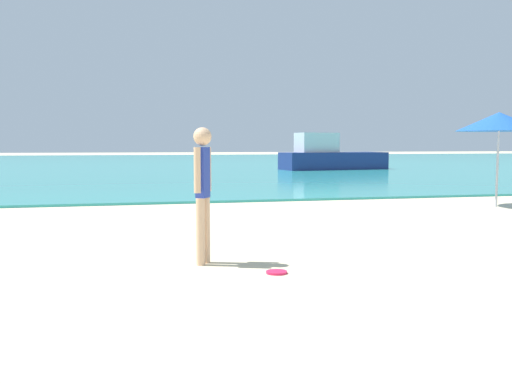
{
  "coord_description": "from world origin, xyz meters",
  "views": [
    {
      "loc": [
        -2.15,
        1.24,
        1.38
      ],
      "look_at": [
        -0.38,
        8.73,
        0.73
      ],
      "focal_mm": 39.57,
      "sensor_mm": 36.0,
      "label": 1
    }
  ],
  "objects": [
    {
      "name": "frisbee",
      "position": [
        -0.57,
        6.97,
        0.01
      ],
      "size": [
        0.23,
        0.23,
        0.03
      ],
      "primitive_type": "cylinder",
      "color": "#E51E4C",
      "rests_on": "ground"
    },
    {
      "name": "water",
      "position": [
        0.0,
        44.29,
        0.03
      ],
      "size": [
        160.0,
        60.0,
        0.06
      ],
      "primitive_type": "cube",
      "color": "teal",
      "rests_on": "ground"
    },
    {
      "name": "boat_near",
      "position": [
        8.53,
        29.39,
        0.73
      ],
      "size": [
        5.85,
        2.54,
        1.92
      ],
      "rotation": [
        0.0,
        0.0,
        0.13
      ],
      "color": "navy",
      "rests_on": "water"
    },
    {
      "name": "beach_umbrella",
      "position": [
        5.9,
        12.11,
        1.87
      ],
      "size": [
        1.83,
        1.83,
        2.08
      ],
      "color": "#B7B7BC",
      "rests_on": "ground"
    },
    {
      "name": "person_standing",
      "position": [
        -1.27,
        7.63,
        0.89
      ],
      "size": [
        0.23,
        0.32,
        1.57
      ],
      "rotation": [
        0.0,
        0.0,
        4.14
      ],
      "color": "#DDAD84",
      "rests_on": "ground"
    }
  ]
}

